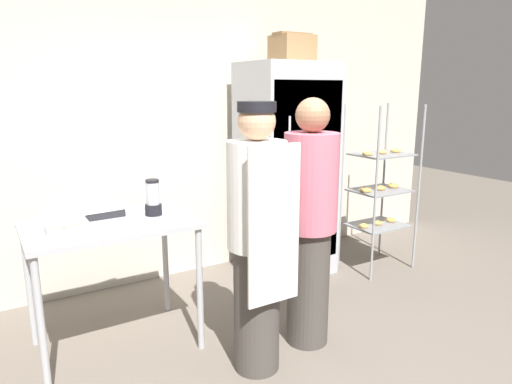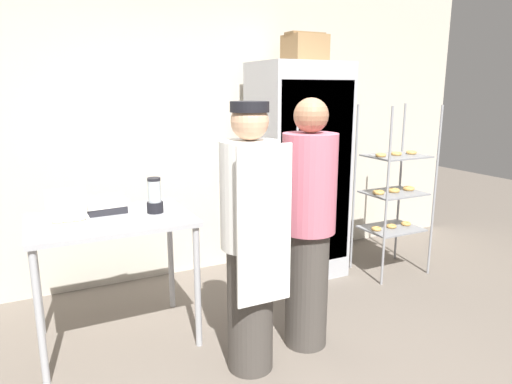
% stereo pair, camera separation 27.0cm
% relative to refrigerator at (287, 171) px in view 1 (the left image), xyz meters
% --- Properties ---
extents(back_wall, '(6.40, 0.12, 3.04)m').
position_rel_refrigerator_xyz_m(back_wall, '(-0.83, 0.54, 0.53)').
color(back_wall, beige).
rests_on(back_wall, ground_plane).
extents(refrigerator, '(0.79, 0.69, 1.98)m').
position_rel_refrigerator_xyz_m(refrigerator, '(0.00, 0.00, 0.00)').
color(refrigerator, '#ADAFB5').
rests_on(refrigerator, ground_plane).
extents(baking_rack, '(0.60, 0.47, 1.61)m').
position_rel_refrigerator_xyz_m(baking_rack, '(0.83, -0.40, -0.20)').
color(baking_rack, '#93969B').
rests_on(baking_rack, ground_plane).
extents(prep_counter, '(1.05, 0.73, 0.90)m').
position_rel_refrigerator_xyz_m(prep_counter, '(-1.78, -0.51, -0.19)').
color(prep_counter, '#ADAFB5').
rests_on(prep_counter, ground_plane).
extents(donut_box, '(0.25, 0.19, 0.23)m').
position_rel_refrigerator_xyz_m(donut_box, '(-2.05, -0.61, -0.04)').
color(donut_box, silver).
rests_on(donut_box, prep_counter).
extents(blender_pitcher, '(0.11, 0.11, 0.25)m').
position_rel_refrigerator_xyz_m(blender_pitcher, '(-1.48, -0.51, 0.02)').
color(blender_pitcher, black).
rests_on(blender_pitcher, prep_counter).
extents(binder_stack, '(0.32, 0.26, 0.10)m').
position_rel_refrigerator_xyz_m(binder_stack, '(-1.80, -0.34, -0.04)').
color(binder_stack, '#232328').
rests_on(binder_stack, prep_counter).
extents(cardboard_storage_box, '(0.35, 0.32, 0.26)m').
position_rel_refrigerator_xyz_m(cardboard_storage_box, '(0.12, 0.11, 1.12)').
color(cardboard_storage_box, '#937047').
rests_on(cardboard_storage_box, refrigerator).
extents(person_baker, '(0.36, 0.37, 1.68)m').
position_rel_refrigerator_xyz_m(person_baker, '(-1.08, -1.23, -0.12)').
color(person_baker, '#47423D').
rests_on(person_baker, ground_plane).
extents(person_customer, '(0.36, 0.36, 1.70)m').
position_rel_refrigerator_xyz_m(person_customer, '(-0.61, -1.14, -0.12)').
color(person_customer, '#47423D').
rests_on(person_customer, ground_plane).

